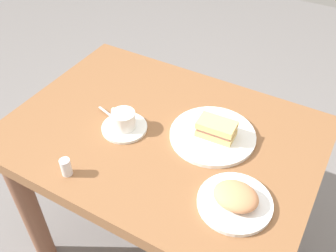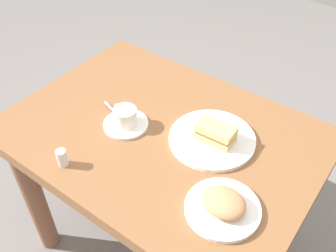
{
  "view_description": "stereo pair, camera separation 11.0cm",
  "coord_description": "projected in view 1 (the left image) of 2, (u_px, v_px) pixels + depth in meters",
  "views": [
    {
      "loc": [
        -0.48,
        0.8,
        1.6
      ],
      "look_at": [
        -0.02,
        -0.01,
        0.76
      ],
      "focal_mm": 40.57,
      "sensor_mm": 36.0,
      "label": 1
    },
    {
      "loc": [
        -0.57,
        0.74,
        1.6
      ],
      "look_at": [
        -0.02,
        -0.01,
        0.76
      ],
      "focal_mm": 40.57,
      "sensor_mm": 36.0,
      "label": 2
    }
  ],
  "objects": [
    {
      "name": "ground_plane",
      "position": [
        163.0,
        246.0,
        1.76
      ],
      "size": [
        6.0,
        6.0,
        0.0
      ],
      "primitive_type": "plane",
      "color": "slate"
    },
    {
      "name": "dining_table",
      "position": [
        162.0,
        160.0,
        1.37
      ],
      "size": [
        1.04,
        0.75,
        0.73
      ],
      "color": "brown",
      "rests_on": "ground_plane"
    },
    {
      "name": "sandwich_plate",
      "position": [
        213.0,
        135.0,
        1.25
      ],
      "size": [
        0.28,
        0.28,
        0.01
      ],
      "primitive_type": "cylinder",
      "color": "white",
      "rests_on": "dining_table"
    },
    {
      "name": "sandwich_front",
      "position": [
        216.0,
        129.0,
        1.22
      ],
      "size": [
        0.13,
        0.08,
        0.06
      ],
      "color": "#E5C070",
      "rests_on": "sandwich_plate"
    },
    {
      "name": "coffee_saucer",
      "position": [
        124.0,
        128.0,
        1.28
      ],
      "size": [
        0.15,
        0.15,
        0.01
      ],
      "primitive_type": "cylinder",
      "color": "white",
      "rests_on": "dining_table"
    },
    {
      "name": "coffee_cup",
      "position": [
        123.0,
        119.0,
        1.26
      ],
      "size": [
        0.1,
        0.08,
        0.06
      ],
      "color": "white",
      "rests_on": "coffee_saucer"
    },
    {
      "name": "spoon",
      "position": [
        111.0,
        116.0,
        1.32
      ],
      "size": [
        0.1,
        0.04,
        0.01
      ],
      "color": "silver",
      "rests_on": "coffee_saucer"
    },
    {
      "name": "side_plate",
      "position": [
        235.0,
        203.0,
        1.05
      ],
      "size": [
        0.21,
        0.21,
        0.01
      ],
      "primitive_type": "cylinder",
      "color": "white",
      "rests_on": "dining_table"
    },
    {
      "name": "side_food_pile",
      "position": [
        236.0,
        196.0,
        1.03
      ],
      "size": [
        0.13,
        0.11,
        0.04
      ],
      "primitive_type": "ellipsoid",
      "color": "tan",
      "rests_on": "side_plate"
    },
    {
      "name": "salt_shaker",
      "position": [
        66.0,
        167.0,
        1.12
      ],
      "size": [
        0.03,
        0.03,
        0.06
      ],
      "primitive_type": "cylinder",
      "color": "silver",
      "rests_on": "dining_table"
    }
  ]
}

